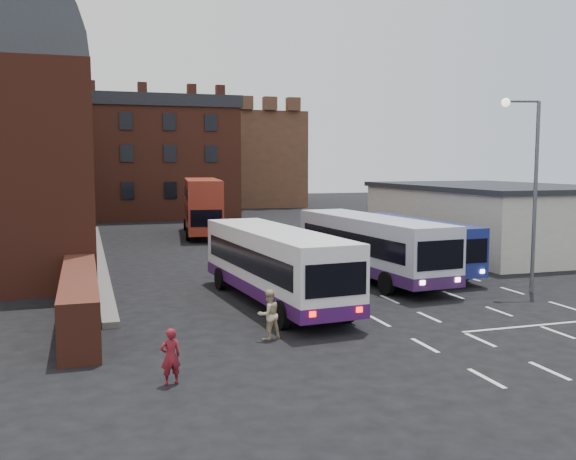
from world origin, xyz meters
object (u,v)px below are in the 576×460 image
object	(u,v)px
bus_blue	(409,241)
pedestrian_red	(171,356)
bus_white_outbound	(275,260)
bus_red_double	(202,206)
pedestrian_beige	(269,314)
bus_white_inbound	(371,243)
street_lamp	(529,177)

from	to	relation	value
bus_blue	pedestrian_red	bearing A→B (deg)	40.47
bus_white_outbound	bus_red_double	world-z (taller)	bus_red_double
bus_white_outbound	pedestrian_beige	distance (m)	5.36
bus_white_inbound	pedestrian_beige	size ratio (longest dim) A/B	6.97
pedestrian_red	street_lamp	bearing A→B (deg)	-167.67
pedestrian_red	pedestrian_beige	bearing A→B (deg)	-148.21
street_lamp	pedestrian_red	bearing A→B (deg)	-156.52
pedestrian_red	pedestrian_beige	size ratio (longest dim) A/B	0.90
bus_white_inbound	bus_white_outbound	bearing A→B (deg)	27.03
bus_white_outbound	bus_white_inbound	bearing A→B (deg)	27.34
bus_white_inbound	pedestrian_red	xyz separation A→B (m)	(-11.22, -12.07, -1.06)
bus_blue	bus_red_double	xyz separation A→B (m)	(-7.19, 19.96, 0.72)
bus_white_inbound	bus_blue	size ratio (longest dim) A/B	1.12
bus_white_outbound	street_lamp	size ratio (longest dim) A/B	1.33
bus_white_inbound	street_lamp	world-z (taller)	street_lamp
bus_blue	street_lamp	size ratio (longest dim) A/B	1.20
bus_blue	bus_white_inbound	bearing A→B (deg)	22.18
bus_white_outbound	bus_red_double	bearing A→B (deg)	81.69
bus_white_inbound	bus_red_double	size ratio (longest dim) A/B	1.01
bus_white_inbound	street_lamp	bearing A→B (deg)	130.33
street_lamp	pedestrian_red	world-z (taller)	street_lamp
bus_white_outbound	street_lamp	world-z (taller)	street_lamp
bus_white_outbound	bus_red_double	distance (m)	25.09
bus_white_inbound	pedestrian_red	bearing A→B (deg)	42.01
bus_white_outbound	bus_white_inbound	xyz separation A→B (m)	(5.99, 3.76, 0.03)
bus_white_outbound	bus_red_double	size ratio (longest dim) A/B	1.00
bus_white_outbound	bus_white_inbound	world-z (taller)	bus_white_inbound
bus_red_double	pedestrian_beige	bearing A→B (deg)	91.13
pedestrian_red	pedestrian_beige	world-z (taller)	pedestrian_beige
bus_white_outbound	pedestrian_beige	bearing A→B (deg)	-113.30
bus_blue	bus_red_double	size ratio (longest dim) A/B	0.90
bus_blue	bus_red_double	world-z (taller)	bus_red_double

